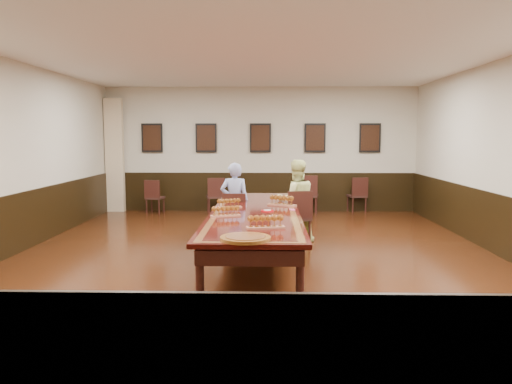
{
  "coord_description": "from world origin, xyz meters",
  "views": [
    {
      "loc": [
        0.21,
        -7.93,
        1.95
      ],
      "look_at": [
        0.0,
        0.5,
        1.0
      ],
      "focal_mm": 35.0,
      "sensor_mm": 36.0,
      "label": 1
    }
  ],
  "objects_px": {
    "person_man": "(235,202)",
    "conference_table": "(255,219)",
    "person_woman": "(296,201)",
    "chair_woman": "(297,216)",
    "spare_chair_a": "(155,196)",
    "chair_man": "(234,217)",
    "spare_chair_d": "(357,195)",
    "spare_chair_c": "(309,194)",
    "carved_platter": "(245,238)",
    "spare_chair_b": "(215,195)"
  },
  "relations": [
    {
      "from": "chair_man",
      "to": "carved_platter",
      "type": "bearing_deg",
      "value": 94.81
    },
    {
      "from": "spare_chair_d",
      "to": "person_woman",
      "type": "xyz_separation_m",
      "value": [
        -1.76,
        -3.59,
        0.31
      ]
    },
    {
      "from": "spare_chair_a",
      "to": "person_man",
      "type": "relative_size",
      "value": 0.59
    },
    {
      "from": "conference_table",
      "to": "chair_woman",
      "type": "bearing_deg",
      "value": 56.55
    },
    {
      "from": "spare_chair_b",
      "to": "person_woman",
      "type": "relative_size",
      "value": 0.6
    },
    {
      "from": "person_man",
      "to": "conference_table",
      "type": "xyz_separation_m",
      "value": [
        0.42,
        -1.3,
        -0.12
      ]
    },
    {
      "from": "spare_chair_d",
      "to": "carved_platter",
      "type": "height_order",
      "value": "spare_chair_d"
    },
    {
      "from": "conference_table",
      "to": "person_man",
      "type": "bearing_deg",
      "value": 107.97
    },
    {
      "from": "chair_woman",
      "to": "person_woman",
      "type": "height_order",
      "value": "person_woman"
    },
    {
      "from": "spare_chair_b",
      "to": "conference_table",
      "type": "xyz_separation_m",
      "value": [
        1.13,
        -4.54,
        0.15
      ]
    },
    {
      "from": "chair_woman",
      "to": "person_man",
      "type": "relative_size",
      "value": 0.67
    },
    {
      "from": "chair_woman",
      "to": "spare_chair_b",
      "type": "relative_size",
      "value": 1.06
    },
    {
      "from": "chair_man",
      "to": "spare_chair_c",
      "type": "bearing_deg",
      "value": -117.1
    },
    {
      "from": "chair_man",
      "to": "person_woman",
      "type": "bearing_deg",
      "value": 179.98
    },
    {
      "from": "chair_woman",
      "to": "person_woman",
      "type": "distance_m",
      "value": 0.29
    },
    {
      "from": "spare_chair_d",
      "to": "person_man",
      "type": "xyz_separation_m",
      "value": [
        -2.9,
        -3.52,
        0.28
      ]
    },
    {
      "from": "spare_chair_b",
      "to": "conference_table",
      "type": "relative_size",
      "value": 0.18
    },
    {
      "from": "chair_woman",
      "to": "chair_man",
      "type": "bearing_deg",
      "value": -15.22
    },
    {
      "from": "carved_platter",
      "to": "person_man",
      "type": "bearing_deg",
      "value": 95.91
    },
    {
      "from": "chair_woman",
      "to": "spare_chair_d",
      "type": "height_order",
      "value": "chair_woman"
    },
    {
      "from": "person_man",
      "to": "person_woman",
      "type": "distance_m",
      "value": 1.14
    },
    {
      "from": "spare_chair_d",
      "to": "chair_man",
      "type": "bearing_deg",
      "value": 38.36
    },
    {
      "from": "chair_man",
      "to": "chair_woman",
      "type": "bearing_deg",
      "value": 174.96
    },
    {
      "from": "chair_woman",
      "to": "person_woman",
      "type": "xyz_separation_m",
      "value": [
        -0.02,
        0.1,
        0.27
      ]
    },
    {
      "from": "conference_table",
      "to": "spare_chair_a",
      "type": "bearing_deg",
      "value": 120.56
    },
    {
      "from": "spare_chair_a",
      "to": "person_woman",
      "type": "xyz_separation_m",
      "value": [
        3.38,
        -3.27,
        0.33
      ]
    },
    {
      "from": "chair_woman",
      "to": "spare_chair_a",
      "type": "relative_size",
      "value": 1.13
    },
    {
      "from": "spare_chair_a",
      "to": "carved_platter",
      "type": "height_order",
      "value": "spare_chair_a"
    },
    {
      "from": "person_man",
      "to": "spare_chair_a",
      "type": "bearing_deg",
      "value": -56.32
    },
    {
      "from": "spare_chair_d",
      "to": "person_man",
      "type": "distance_m",
      "value": 4.57
    },
    {
      "from": "spare_chair_a",
      "to": "spare_chair_b",
      "type": "xyz_separation_m",
      "value": [
        1.53,
        0.04,
        0.03
      ]
    },
    {
      "from": "chair_woman",
      "to": "spare_chair_b",
      "type": "distance_m",
      "value": 3.9
    },
    {
      "from": "chair_man",
      "to": "spare_chair_d",
      "type": "xyz_separation_m",
      "value": [
        2.89,
        3.62,
        -0.0
      ]
    },
    {
      "from": "spare_chair_a",
      "to": "conference_table",
      "type": "distance_m",
      "value": 5.22
    },
    {
      "from": "chair_man",
      "to": "spare_chair_d",
      "type": "distance_m",
      "value": 4.63
    },
    {
      "from": "spare_chair_c",
      "to": "carved_platter",
      "type": "distance_m",
      "value": 6.98
    },
    {
      "from": "spare_chair_b",
      "to": "spare_chair_d",
      "type": "bearing_deg",
      "value": 171.8
    },
    {
      "from": "chair_man",
      "to": "spare_chair_c",
      "type": "height_order",
      "value": "spare_chair_c"
    },
    {
      "from": "spare_chair_d",
      "to": "conference_table",
      "type": "relative_size",
      "value": 0.18
    },
    {
      "from": "spare_chair_d",
      "to": "chair_woman",
      "type": "bearing_deg",
      "value": 51.87
    },
    {
      "from": "spare_chair_d",
      "to": "conference_table",
      "type": "bearing_deg",
      "value": 49.82
    },
    {
      "from": "chair_man",
      "to": "conference_table",
      "type": "bearing_deg",
      "value": 108.0
    },
    {
      "from": "spare_chair_b",
      "to": "conference_table",
      "type": "height_order",
      "value": "spare_chair_b"
    },
    {
      "from": "chair_woman",
      "to": "person_man",
      "type": "height_order",
      "value": "person_man"
    },
    {
      "from": "chair_man",
      "to": "conference_table",
      "type": "xyz_separation_m",
      "value": [
        0.42,
        -1.2,
        0.15
      ]
    },
    {
      "from": "spare_chair_b",
      "to": "carved_platter",
      "type": "xyz_separation_m",
      "value": [
        1.08,
        -6.79,
        0.32
      ]
    },
    {
      "from": "spare_chair_d",
      "to": "person_woman",
      "type": "distance_m",
      "value": 4.01
    },
    {
      "from": "spare_chair_a",
      "to": "person_woman",
      "type": "height_order",
      "value": "person_woman"
    },
    {
      "from": "spare_chair_c",
      "to": "conference_table",
      "type": "height_order",
      "value": "spare_chair_c"
    },
    {
      "from": "chair_man",
      "to": "person_woman",
      "type": "relative_size",
      "value": 0.6
    }
  ]
}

